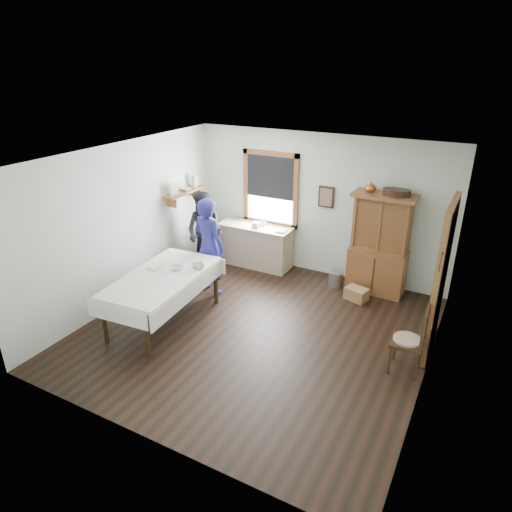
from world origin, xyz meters
The scene contains 20 objects.
room centered at (0.00, 0.00, 1.35)m, with size 5.01×5.01×2.70m.
window centered at (-1.00, 2.46, 1.62)m, with size 1.18×0.07×1.48m.
doorway centered at (2.46, 0.85, 1.16)m, with size 0.09×1.14×2.22m.
wall_shelf centered at (-2.37, 1.54, 1.57)m, with size 0.24×1.00×0.44m.
framed_picture centered at (0.15, 2.46, 1.55)m, with size 0.30×0.04×0.40m, color #332112.
rug_beater centered at (2.45, 0.30, 1.72)m, with size 0.27×0.27×0.01m, color black.
work_counter centered at (-1.18, 2.18, 0.43)m, with size 1.49×0.57×0.85m, color tan.
china_hutch centered at (1.27, 2.20, 0.91)m, with size 1.07×0.51×1.82m, color brown.
dining_table centered at (-1.44, -0.42, 0.41)m, with size 1.07×2.03×0.81m, color white.
spindle_chair centered at (2.23, 0.10, 0.50)m, with size 0.46×0.46×1.00m, color #332112.
pail centered at (0.58, 2.05, 0.14)m, with size 0.26×0.26×0.28m, color gray.
wicker_basket centered at (1.08, 1.72, 0.11)m, with size 0.38×0.27×0.22m, color #996D45.
woman_blue centered at (-1.36, 0.78, 0.82)m, with size 0.60×0.39×1.63m, color navy.
figure_dark centered at (-1.93, 1.49, 0.74)m, with size 0.72×0.56×1.48m, color black.
table_cup_a centered at (-1.06, 0.07, 0.87)m, with size 0.14×0.14×0.11m, color silver.
table_cup_b centered at (-1.15, 0.04, 0.86)m, with size 0.09×0.09×0.09m, color silver.
table_bowl centered at (-1.38, -0.12, 0.84)m, with size 0.23×0.23×0.06m, color silver.
counter_book centered at (-0.67, 2.13, 0.86)m, with size 0.15×0.20×0.02m, color #786050.
counter_bowl centered at (-1.09, 2.27, 0.88)m, with size 0.18×0.18×0.06m, color silver.
shelf_bowl centered at (-2.37, 1.55, 1.60)m, with size 0.22×0.22×0.05m, color silver.
Camera 1 is at (2.85, -5.34, 3.93)m, focal length 32.00 mm.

